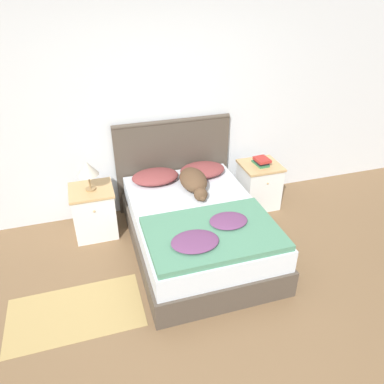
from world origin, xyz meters
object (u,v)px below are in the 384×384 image
(pillow_right, at_px, (202,170))
(table_lamp, at_px, (87,169))
(pillow_left, at_px, (155,177))
(nightstand_left, at_px, (94,211))
(book_stack, at_px, (261,161))
(dog, at_px, (194,181))
(nightstand_right, at_px, (259,185))
(bed, at_px, (197,230))

(pillow_right, height_order, table_lamp, table_lamp)
(pillow_right, bearing_deg, pillow_left, 180.00)
(nightstand_left, bearing_deg, book_stack, 0.01)
(pillow_right, relative_size, table_lamp, 1.61)
(book_stack, bearing_deg, dog, -166.33)
(nightstand_right, relative_size, dog, 0.85)
(dog, xyz_separation_m, table_lamp, (-1.13, 0.22, 0.22))
(nightstand_left, relative_size, book_stack, 2.50)
(pillow_left, distance_m, pillow_right, 0.59)
(bed, distance_m, dog, 0.56)
(pillow_right, bearing_deg, table_lamp, -176.52)
(book_stack, bearing_deg, pillow_right, 174.84)
(bed, bearing_deg, nightstand_right, 31.69)
(dog, bearing_deg, nightstand_left, 168.40)
(nightstand_right, height_order, pillow_right, pillow_right)
(nightstand_right, bearing_deg, pillow_left, 177.06)
(pillow_left, xyz_separation_m, table_lamp, (-0.75, -0.08, 0.25))
(book_stack, bearing_deg, nightstand_left, -179.99)
(pillow_right, xyz_separation_m, book_stack, (0.75, -0.07, 0.04))
(nightstand_left, distance_m, pillow_left, 0.81)
(pillow_left, bearing_deg, dog, -38.10)
(nightstand_right, bearing_deg, table_lamp, -179.65)
(nightstand_left, xyz_separation_m, pillow_right, (1.33, 0.07, 0.30))
(pillow_left, bearing_deg, table_lamp, -173.81)
(bed, relative_size, nightstand_right, 3.25)
(nightstand_left, distance_m, dog, 1.20)
(bed, xyz_separation_m, nightstand_right, (1.04, 0.64, 0.04))
(pillow_left, bearing_deg, bed, -67.60)
(nightstand_left, xyz_separation_m, dog, (1.13, -0.23, 0.33))
(nightstand_left, bearing_deg, table_lamp, -90.00)
(pillow_left, distance_m, table_lamp, 0.79)
(pillow_right, bearing_deg, dog, -123.96)
(bed, distance_m, nightstand_right, 1.22)
(pillow_left, distance_m, book_stack, 1.34)
(nightstand_right, distance_m, table_lamp, 2.15)
(nightstand_left, xyz_separation_m, pillow_left, (0.75, 0.07, 0.30))
(nightstand_left, height_order, pillow_right, pillow_right)
(bed, height_order, nightstand_right, nightstand_right)
(nightstand_right, xyz_separation_m, pillow_left, (-1.33, 0.07, 0.30))
(pillow_left, height_order, book_stack, book_stack)
(pillow_right, bearing_deg, nightstand_left, -177.06)
(book_stack, xyz_separation_m, table_lamp, (-2.09, -0.01, 0.22))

